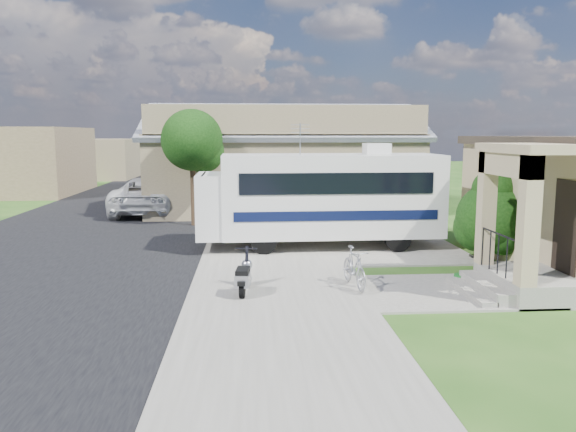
{
  "coord_description": "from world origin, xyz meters",
  "views": [
    {
      "loc": [
        -1.6,
        -13.22,
        3.61
      ],
      "look_at": [
        -0.5,
        2.5,
        1.3
      ],
      "focal_mm": 35.0,
      "sensor_mm": 36.0,
      "label": 1
    }
  ],
  "objects": [
    {
      "name": "pickup_truck",
      "position": [
        -6.09,
        12.74,
        0.83
      ],
      "size": [
        2.92,
        6.05,
        1.66
      ],
      "primitive_type": "imported",
      "rotation": [
        0.0,
        0.0,
        3.11
      ],
      "color": "silver",
      "rests_on": "ground"
    },
    {
      "name": "motorhome",
      "position": [
        0.69,
        4.34,
        1.67
      ],
      "size": [
        7.65,
        2.61,
        3.9
      ],
      "rotation": [
        0.0,
        0.0,
        0.02
      ],
      "color": "silver",
      "rests_on": "ground"
    },
    {
      "name": "scooter",
      "position": [
        -1.73,
        -0.92,
        0.43
      ],
      "size": [
        0.51,
        1.45,
        0.95
      ],
      "rotation": [
        0.0,
        0.0,
        -0.1
      ],
      "color": "black",
      "rests_on": "ground"
    },
    {
      "name": "street_slab",
      "position": [
        -7.5,
        10.0,
        0.01
      ],
      "size": [
        9.0,
        80.0,
        0.02
      ],
      "primitive_type": "cube",
      "color": "black",
      "rests_on": "ground"
    },
    {
      "name": "driveway_slab",
      "position": [
        1.5,
        4.5,
        0.03
      ],
      "size": [
        7.0,
        6.0,
        0.05
      ],
      "primitive_type": "cube",
      "color": "slate",
      "rests_on": "ground"
    },
    {
      "name": "distant_bldg_near",
      "position": [
        -15.0,
        34.0,
        1.6
      ],
      "size": [
        8.0,
        7.0,
        3.2
      ],
      "primitive_type": "cube",
      "color": "#756649",
      "rests_on": "ground"
    },
    {
      "name": "warehouse",
      "position": [
        0.0,
        13.97,
        1.99
      ],
      "size": [
        12.5,
        8.4,
        5.04
      ],
      "color": "#756649",
      "rests_on": "ground"
    },
    {
      "name": "garden_hose",
      "position": [
        3.59,
        -0.18,
        0.09
      ],
      "size": [
        0.38,
        0.38,
        0.17
      ],
      "primitive_type": "cylinder",
      "color": "#125D1C",
      "rests_on": "ground"
    },
    {
      "name": "street_tree_b",
      "position": [
        -3.7,
        19.05,
        3.39
      ],
      "size": [
        2.44,
        2.4,
        4.73
      ],
      "color": "#302215",
      "rests_on": "ground"
    },
    {
      "name": "sidewalk_slab",
      "position": [
        -1.0,
        10.0,
        0.03
      ],
      "size": [
        4.0,
        80.0,
        0.06
      ],
      "primitive_type": "cube",
      "color": "slate",
      "rests_on": "ground"
    },
    {
      "name": "street_tree_c",
      "position": [
        -3.7,
        28.05,
        3.1
      ],
      "size": [
        2.44,
        2.4,
        4.42
      ],
      "color": "#302215",
      "rests_on": "ground"
    },
    {
      "name": "shrub",
      "position": [
        5.23,
        1.89,
        1.36
      ],
      "size": [
        2.17,
        2.07,
        2.66
      ],
      "color": "#302215",
      "rests_on": "ground"
    },
    {
      "name": "street_tree_a",
      "position": [
        -3.7,
        9.05,
        3.25
      ],
      "size": [
        2.44,
        2.4,
        4.58
      ],
      "color": "#302215",
      "rests_on": "ground"
    },
    {
      "name": "bicycle",
      "position": [
        0.83,
        -0.62,
        0.47
      ],
      "size": [
        0.65,
        1.61,
        0.94
      ],
      "primitive_type": "imported",
      "rotation": [
        0.0,
        0.0,
        0.14
      ],
      "color": "#9B9BA2",
      "rests_on": "ground"
    },
    {
      "name": "walk_slab",
      "position": [
        3.0,
        -1.0,
        0.03
      ],
      "size": [
        4.0,
        3.0,
        0.05
      ],
      "primitive_type": "cube",
      "color": "slate",
      "rests_on": "ground"
    },
    {
      "name": "van",
      "position": [
        -6.26,
        20.05,
        0.95
      ],
      "size": [
        3.34,
        6.78,
        1.9
      ],
      "primitive_type": "imported",
      "rotation": [
        0.0,
        0.0,
        -0.11
      ],
      "color": "silver",
      "rests_on": "ground"
    },
    {
      "name": "ground",
      "position": [
        0.0,
        0.0,
        0.0
      ],
      "size": [
        120.0,
        120.0,
        0.0
      ],
      "primitive_type": "plane",
      "color": "#204713"
    }
  ]
}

